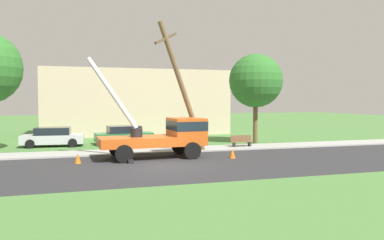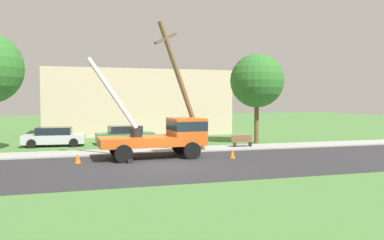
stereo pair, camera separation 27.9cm
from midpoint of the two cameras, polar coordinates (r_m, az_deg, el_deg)
ground_plane at (r=31.84m, az=-8.98°, el=-3.23°), size 120.00×120.00×0.00m
road_asphalt at (r=20.12m, az=-4.37°, el=-6.87°), size 80.00×8.97×0.01m
sidewalk_strip at (r=25.69m, az=-7.11°, el=-4.61°), size 80.00×2.53×0.10m
utility_truck at (r=22.93m, az=-4.29°, el=-2.10°), size 6.88×3.21×5.98m
leaning_utility_pole at (r=24.28m, az=-1.79°, el=4.85°), size 3.93×2.26×8.30m
traffic_cone_ahead at (r=22.79m, az=5.72°, el=-5.00°), size 0.36×0.36×0.56m
traffic_cone_behind at (r=21.75m, az=-17.07°, el=-5.51°), size 0.36×0.36×0.56m
parked_sedan_silver at (r=30.15m, az=-20.34°, el=-2.38°), size 4.50×2.19×1.42m
parked_sedan_green at (r=30.37m, az=-10.40°, el=-2.20°), size 4.56×2.30×1.42m
park_bench at (r=27.69m, az=7.13°, el=-3.19°), size 1.60×0.45×0.90m
roadside_tree_far at (r=30.66m, az=9.25°, el=5.79°), size 4.24×4.24×7.09m
lowrise_building_backdrop at (r=38.99m, az=-8.50°, el=2.63°), size 18.00×6.00×6.40m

